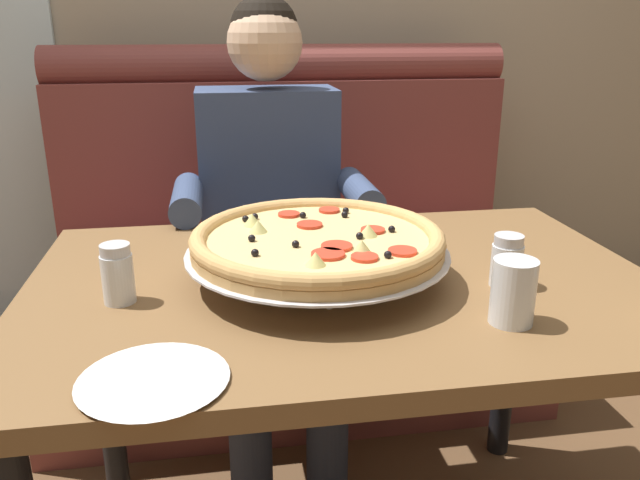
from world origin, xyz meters
TOP-DOWN VIEW (x-y plane):
  - booth_bench at (0.00, 0.88)m, footprint 1.58×0.78m
  - dining_table at (0.00, 0.00)m, footprint 1.22×0.83m
  - diner_main at (-0.09, 0.62)m, footprint 0.54×0.64m
  - pizza at (-0.05, 0.00)m, footprint 0.50×0.50m
  - shaker_pepper_flakes at (0.30, -0.08)m, footprint 0.06×0.06m
  - shaker_parmesan at (-0.42, -0.04)m, footprint 0.06×0.06m
  - plate_near_left at (-0.34, -0.33)m, footprint 0.21×0.21m
  - drinking_glass at (0.24, -0.23)m, footprint 0.07×0.07m

SIDE VIEW (x-z plane):
  - booth_bench at x=0.00m, z-range -0.17..0.96m
  - dining_table at x=0.00m, z-range 0.27..0.99m
  - diner_main at x=-0.09m, z-range 0.07..1.35m
  - plate_near_left at x=-0.34m, z-range 0.72..0.74m
  - shaker_pepper_flakes at x=0.30m, z-range 0.71..0.81m
  - shaker_parmesan at x=-0.42m, z-range 0.71..0.82m
  - drinking_glass at x=0.24m, z-range 0.71..0.82m
  - pizza at x=-0.05m, z-range 0.74..0.86m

